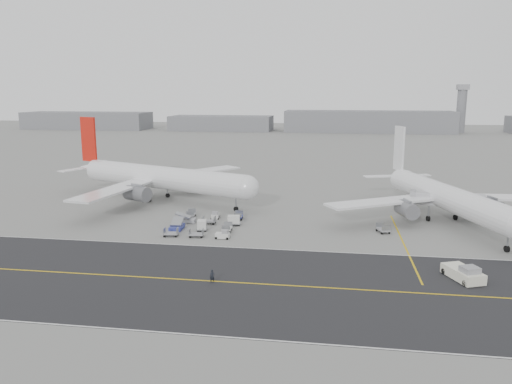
# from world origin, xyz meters

# --- Properties ---
(ground) EXTENTS (700.00, 700.00, 0.00)m
(ground) POSITION_xyz_m (0.00, 0.00, 0.00)
(ground) COLOR gray
(ground) RESTS_ON ground
(taxiway) EXTENTS (220.00, 59.00, 0.03)m
(taxiway) POSITION_xyz_m (5.02, -17.98, 0.01)
(taxiway) COLOR #262628
(taxiway) RESTS_ON ground
(horizon_buildings) EXTENTS (520.00, 28.00, 28.00)m
(horizon_buildings) POSITION_xyz_m (30.00, 260.00, 0.00)
(horizon_buildings) COLOR gray
(horizon_buildings) RESTS_ON ground
(control_tower) EXTENTS (7.00, 7.00, 31.25)m
(control_tower) POSITION_xyz_m (100.00, 265.00, 16.25)
(control_tower) COLOR gray
(control_tower) RESTS_ON ground
(airliner_a) EXTENTS (54.37, 53.20, 19.78)m
(airliner_a) POSITION_xyz_m (-25.03, 33.00, 5.70)
(airliner_a) COLOR white
(airliner_a) RESTS_ON ground
(airliner_b) EXTENTS (49.77, 50.77, 18.08)m
(airliner_b) POSITION_xyz_m (40.12, 22.20, 5.21)
(airliner_b) COLOR white
(airliner_b) RESTS_ON ground
(pushback_tug) EXTENTS (5.26, 8.39, 2.41)m
(pushback_tug) POSITION_xyz_m (36.04, -12.07, 0.99)
(pushback_tug) COLOR white
(pushback_tug) RESTS_ON ground
(jet_bridge) EXTENTS (15.76, 5.40, 5.88)m
(jet_bridge) POSITION_xyz_m (41.26, 23.18, 4.10)
(jet_bridge) COLOR gray
(jet_bridge) RESTS_ON ground
(gse_cluster) EXTENTS (19.82, 23.60, 2.08)m
(gse_cluster) POSITION_xyz_m (-7.20, 10.05, 0.00)
(gse_cluster) COLOR #9F9FA4
(gse_cluster) RESTS_ON ground
(stray_dolly) EXTENTS (2.65, 3.30, 1.76)m
(stray_dolly) POSITION_xyz_m (27.05, 11.27, 0.00)
(stray_dolly) COLOR silver
(stray_dolly) RESTS_ON ground
(ground_crew_a) EXTENTS (0.73, 0.51, 1.92)m
(ground_crew_a) POSITION_xyz_m (0.91, -18.56, 0.96)
(ground_crew_a) COLOR black
(ground_crew_a) RESTS_ON ground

